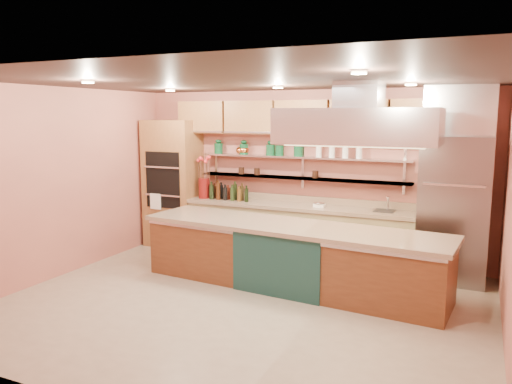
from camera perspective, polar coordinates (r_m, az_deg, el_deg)
The scene contains 20 objects.
floor at distance 6.51m, azimuth -1.69°, elevation -12.85°, with size 6.00×5.00×0.02m, color tan.
ceiling at distance 6.06m, azimuth -1.81°, elevation 12.67°, with size 6.00×5.00×0.02m, color black.
wall_back at distance 8.42m, azimuth 5.76°, elevation 2.00°, with size 6.00×0.04×2.80m, color #BA6957.
wall_front at distance 4.08m, azimuth -17.47°, elevation -5.65°, with size 6.00×0.04×2.80m, color #BA6957.
wall_left at distance 7.91m, azimuth -21.67°, elevation 0.98°, with size 0.04×5.00×2.80m, color #BA6957.
oven_stack at distance 9.25m, azimuth -9.45°, elevation 0.97°, with size 0.95×0.64×2.30m, color #9A6538.
refrigerator at distance 7.69m, azimuth 21.65°, elevation -1.86°, with size 0.95×0.72×2.10m, color gray.
back_counter at distance 8.32m, azimuth 4.67°, elevation -4.61°, with size 3.84×0.64×0.93m, color tan.
wall_shelf_lower at distance 8.32m, azimuth 5.14°, elevation 1.58°, with size 3.60×0.26×0.03m, color silver.
wall_shelf_upper at distance 8.29m, azimuth 5.18°, elevation 3.98°, with size 3.60×0.26×0.03m, color silver.
upper_cabinets at distance 8.19m, azimuth 5.46°, elevation 8.48°, with size 4.60×0.36×0.55m, color #9A6538.
range_hood at distance 6.49m, azimuth 11.63°, elevation 7.38°, with size 2.00×1.00×0.45m, color silver.
ceiling_downlights at distance 6.24m, azimuth -0.98°, elevation 12.29°, with size 4.00×2.80×0.02m, color #FFE5A5.
island at distance 7.02m, azimuth 3.93°, elevation -7.31°, with size 4.26×0.93×0.89m, color brown.
flower_vase at distance 8.88m, azimuth -5.94°, elevation 0.45°, with size 0.20×0.20×0.36m, color #600F0E.
oil_bottle_cluster at distance 8.64m, azimuth -2.99°, elevation -0.08°, with size 0.80×0.23×0.26m, color black.
kitchen_scale at distance 8.05m, azimuth 7.25°, elevation -1.38°, with size 0.17×0.13×0.10m, color white.
bar_faucet at distance 7.90m, azimuth 14.86°, elevation -1.30°, with size 0.03×0.03×0.23m, color white.
copper_kettle at distance 8.71m, azimuth -1.75°, elevation 4.78°, with size 0.17×0.17×0.13m, color #CD662F.
green_canister at distance 8.41m, azimuth 2.70°, elevation 4.76°, with size 0.14×0.14×0.17m, color #0E4222.
Camera 1 is at (2.67, -5.43, 2.39)m, focal length 35.00 mm.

